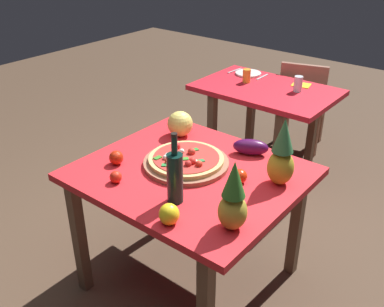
{
  "coord_description": "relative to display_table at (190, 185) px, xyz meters",
  "views": [
    {
      "loc": [
        1.26,
        -1.56,
        1.93
      ],
      "look_at": [
        -0.06,
        0.08,
        0.81
      ],
      "focal_mm": 41.17,
      "sensor_mm": 36.0,
      "label": 1
    }
  ],
  "objects": [
    {
      "name": "ground_plane",
      "position": [
        0.0,
        0.0,
        -0.67
      ],
      "size": [
        10.0,
        10.0,
        0.0
      ],
      "primitive_type": "plane",
      "color": "#4C3828"
    },
    {
      "name": "display_table",
      "position": [
        0.0,
        0.0,
        0.0
      ],
      "size": [
        1.12,
        0.98,
        0.76
      ],
      "color": "brown",
      "rests_on": "ground_plane"
    },
    {
      "name": "background_table",
      "position": [
        -0.35,
        1.39,
        -0.02
      ],
      "size": [
        1.08,
        0.7,
        0.76
      ],
      "color": "brown",
      "rests_on": "ground_plane"
    },
    {
      "name": "dining_chair",
      "position": [
        -0.29,
        1.97,
        -0.18
      ],
      "size": [
        0.5,
        0.5,
        0.85
      ],
      "rotation": [
        0.0,
        0.0,
        3.42
      ],
      "color": "#905B43",
      "rests_on": "ground_plane"
    },
    {
      "name": "pizza_board",
      "position": [
        -0.06,
        0.03,
        0.1
      ],
      "size": [
        0.46,
        0.46,
        0.02
      ],
      "primitive_type": "cylinder",
      "color": "#905B43",
      "rests_on": "display_table"
    },
    {
      "name": "pizza",
      "position": [
        -0.06,
        0.03,
        0.13
      ],
      "size": [
        0.41,
        0.41,
        0.06
      ],
      "color": "tan",
      "rests_on": "pizza_board"
    },
    {
      "name": "wine_bottle",
      "position": [
        0.12,
        -0.26,
        0.23
      ],
      "size": [
        0.08,
        0.08,
        0.35
      ],
      "color": "black",
      "rests_on": "display_table"
    },
    {
      "name": "pineapple_left",
      "position": [
        0.44,
        -0.27,
        0.24
      ],
      "size": [
        0.13,
        0.13,
        0.33
      ],
      "color": "#AB922E",
      "rests_on": "display_table"
    },
    {
      "name": "pineapple_right",
      "position": [
        0.43,
        0.18,
        0.25
      ],
      "size": [
        0.13,
        0.13,
        0.35
      ],
      "color": "#AE9224",
      "rests_on": "display_table"
    },
    {
      "name": "melon",
      "position": [
        -0.32,
        0.3,
        0.17
      ],
      "size": [
        0.16,
        0.16,
        0.16
      ],
      "primitive_type": "sphere",
      "color": "#E4CC5F",
      "rests_on": "display_table"
    },
    {
      "name": "bell_pepper",
      "position": [
        0.21,
        -0.41,
        0.14
      ],
      "size": [
        0.09,
        0.09,
        0.1
      ],
      "primitive_type": "ellipsoid",
      "color": "yellow",
      "rests_on": "display_table"
    },
    {
      "name": "eggplant",
      "position": [
        0.15,
        0.36,
        0.14
      ],
      "size": [
        0.22,
        0.17,
        0.09
      ],
      "primitive_type": "ellipsoid",
      "rotation": [
        0.0,
        0.0,
        0.46
      ],
      "color": "#410E3F",
      "rests_on": "display_table"
    },
    {
      "name": "tomato_beside_pepper",
      "position": [
        0.27,
        0.06,
        0.13
      ],
      "size": [
        0.07,
        0.07,
        0.07
      ],
      "primitive_type": "sphere",
      "color": "red",
      "rests_on": "display_table"
    },
    {
      "name": "tomato_at_corner",
      "position": [
        -0.36,
        -0.19,
        0.13
      ],
      "size": [
        0.08,
        0.08,
        0.08
      ],
      "primitive_type": "sphere",
      "color": "red",
      "rests_on": "display_table"
    },
    {
      "name": "tomato_near_board",
      "position": [
        -0.22,
        -0.33,
        0.12
      ],
      "size": [
        0.06,
        0.06,
        0.06
      ],
      "primitive_type": "sphere",
      "color": "red",
      "rests_on": "display_table"
    },
    {
      "name": "drinking_glass_juice",
      "position": [
        -0.54,
        1.4,
        0.15
      ],
      "size": [
        0.06,
        0.06,
        0.11
      ],
      "primitive_type": "cylinder",
      "color": "gold",
      "rests_on": "background_table"
    },
    {
      "name": "drinking_glass_water",
      "position": [
        -0.12,
        1.46,
        0.15
      ],
      "size": [
        0.07,
        0.07,
        0.12
      ],
      "primitive_type": "cylinder",
      "color": "silver",
      "rests_on": "background_table"
    },
    {
      "name": "dinner_plate",
      "position": [
        -0.64,
        1.59,
        0.1
      ],
      "size": [
        0.22,
        0.22,
        0.02
      ],
      "primitive_type": "cylinder",
      "color": "white",
      "rests_on": "background_table"
    },
    {
      "name": "fork_utensil",
      "position": [
        -0.78,
        1.59,
        0.1
      ],
      "size": [
        0.03,
        0.18,
        0.01
      ],
      "primitive_type": "cube",
      "rotation": [
        0.0,
        0.0,
        -0.09
      ],
      "color": "silver",
      "rests_on": "background_table"
    },
    {
      "name": "knife_utensil",
      "position": [
        -0.5,
        1.59,
        0.1
      ],
      "size": [
        0.02,
        0.18,
        0.01
      ],
      "primitive_type": "cube",
      "rotation": [
        0.0,
        0.0,
        0.01
      ],
      "color": "silver",
      "rests_on": "background_table"
    },
    {
      "name": "napkin_folded",
      "position": [
        -0.16,
        1.61,
        0.09
      ],
      "size": [
        0.16,
        0.15,
        0.01
      ],
      "primitive_type": "cube",
      "rotation": [
        0.0,
        0.0,
        0.2
      ],
      "color": "yellow",
      "rests_on": "background_table"
    }
  ]
}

